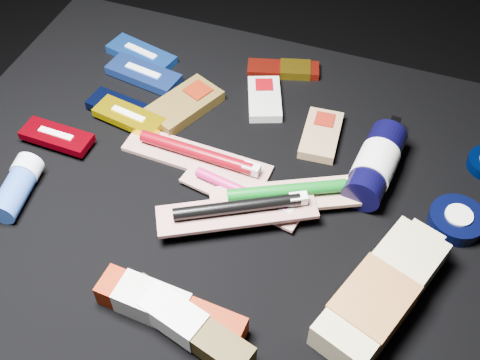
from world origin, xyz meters
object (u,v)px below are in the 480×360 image
(deodorant_stick, at_px, (17,187))
(toothpaste_carton_red, at_px, (164,308))
(bodywash_bottle, at_px, (380,295))
(lotion_bottle, at_px, (376,164))

(deodorant_stick, distance_m, toothpaste_carton_red, 0.31)
(bodywash_bottle, bearing_deg, deodorant_stick, -159.56)
(bodywash_bottle, bearing_deg, lotion_bottle, 123.53)
(deodorant_stick, xyz_separation_m, toothpaste_carton_red, (0.29, -0.11, -0.00))
(bodywash_bottle, relative_size, deodorant_stick, 2.17)
(lotion_bottle, relative_size, toothpaste_carton_red, 0.95)
(bodywash_bottle, xyz_separation_m, deodorant_stick, (-0.55, -0.00, -0.00))
(lotion_bottle, xyz_separation_m, bodywash_bottle, (0.05, -0.22, -0.01))
(deodorant_stick, bearing_deg, toothpaste_carton_red, -28.72)
(bodywash_bottle, distance_m, deodorant_stick, 0.55)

